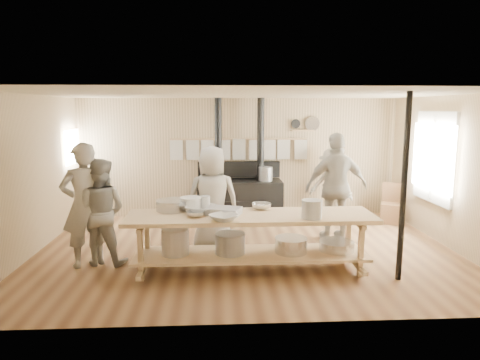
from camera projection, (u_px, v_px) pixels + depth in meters
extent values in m
plane|color=brown|center=(246.00, 250.00, 7.23)|extent=(7.00, 7.00, 0.00)
plane|color=tan|center=(239.00, 158.00, 9.48)|extent=(7.00, 0.00, 7.00)
plane|color=tan|center=(263.00, 210.00, 4.56)|extent=(7.00, 0.00, 7.00)
plane|color=tan|center=(28.00, 176.00, 6.83)|extent=(0.00, 5.00, 5.00)
plane|color=tan|center=(453.00, 173.00, 7.21)|extent=(0.00, 5.00, 5.00)
plane|color=beige|center=(247.00, 94.00, 6.81)|extent=(7.00, 7.00, 0.00)
cube|color=beige|center=(434.00, 157.00, 7.76)|extent=(0.06, 1.35, 1.65)
plane|color=white|center=(432.00, 157.00, 7.76)|extent=(0.00, 1.50, 1.50)
cube|color=beige|center=(432.00, 157.00, 7.76)|extent=(0.02, 0.03, 1.50)
plane|color=white|center=(72.00, 147.00, 8.76)|extent=(0.00, 0.90, 0.90)
cube|color=black|center=(240.00, 200.00, 9.23)|extent=(1.80, 0.70, 0.85)
cube|color=black|center=(240.00, 217.00, 9.29)|extent=(1.90, 0.75, 0.10)
cube|color=black|center=(239.00, 169.00, 9.43)|extent=(1.80, 0.12, 0.35)
cylinder|color=black|center=(218.00, 140.00, 9.05)|extent=(0.15, 0.15, 1.75)
cylinder|color=black|center=(261.00, 140.00, 9.09)|extent=(0.15, 0.15, 1.75)
cylinder|color=#B2B2B7|center=(214.00, 173.00, 9.11)|extent=(0.36, 0.36, 0.34)
cylinder|color=gray|center=(265.00, 174.00, 9.12)|extent=(0.30, 0.30, 0.30)
cylinder|color=tan|center=(239.00, 139.00, 9.32)|extent=(3.00, 0.04, 0.04)
cube|color=beige|center=(177.00, 149.00, 9.28)|extent=(0.28, 0.01, 0.46)
cube|color=beige|center=(193.00, 149.00, 9.30)|extent=(0.28, 0.01, 0.46)
cube|color=beige|center=(208.00, 149.00, 9.32)|extent=(0.28, 0.01, 0.46)
cube|color=beige|center=(224.00, 149.00, 9.33)|extent=(0.28, 0.01, 0.46)
cube|color=beige|center=(239.00, 149.00, 9.35)|extent=(0.28, 0.01, 0.46)
cube|color=beige|center=(254.00, 149.00, 9.37)|extent=(0.28, 0.01, 0.46)
cube|color=beige|center=(270.00, 149.00, 9.39)|extent=(0.28, 0.01, 0.46)
cube|color=beige|center=(285.00, 149.00, 9.41)|extent=(0.28, 0.01, 0.46)
cube|color=beige|center=(300.00, 149.00, 9.42)|extent=(0.28, 0.01, 0.46)
cube|color=tan|center=(302.00, 131.00, 9.38)|extent=(0.50, 0.14, 0.03)
cylinder|color=black|center=(296.00, 124.00, 9.37)|extent=(0.20, 0.04, 0.20)
cylinder|color=silver|center=(312.00, 124.00, 9.39)|extent=(0.32, 0.03, 0.32)
cube|color=tan|center=(251.00, 217.00, 6.21)|extent=(3.60, 0.90, 0.06)
cube|color=tan|center=(251.00, 254.00, 6.31)|extent=(3.40, 0.80, 0.04)
cube|color=tan|center=(250.00, 257.00, 6.31)|extent=(3.30, 0.06, 0.06)
cube|color=tan|center=(140.00, 251.00, 5.90)|extent=(0.07, 0.07, 0.85)
cube|color=tan|center=(147.00, 238.00, 6.49)|extent=(0.07, 0.07, 0.85)
cube|color=tan|center=(361.00, 247.00, 6.06)|extent=(0.07, 0.07, 0.85)
cube|color=tan|center=(348.00, 235.00, 6.66)|extent=(0.07, 0.07, 0.85)
cylinder|color=#B2B2B7|center=(175.00, 242.00, 6.21)|extent=(0.40, 0.40, 0.38)
cylinder|color=gray|center=(230.00, 243.00, 6.26)|extent=(0.44, 0.44, 0.30)
cylinder|color=silver|center=(291.00, 245.00, 6.32)|extent=(0.48, 0.48, 0.22)
cylinder|color=silver|center=(338.00, 247.00, 6.36)|extent=(0.52, 0.52, 0.14)
cylinder|color=black|center=(404.00, 188.00, 5.80)|extent=(0.08, 0.08, 2.60)
imported|color=#A29C8F|center=(84.00, 205.00, 6.40)|extent=(0.82, 0.73, 1.89)
imported|color=#A29C8F|center=(101.00, 212.00, 6.51)|extent=(0.87, 0.72, 1.64)
imported|color=#A29C8F|center=(213.00, 200.00, 7.01)|extent=(0.94, 0.68, 1.78)
imported|color=#A29C8F|center=(336.00, 187.00, 7.67)|extent=(1.19, 0.59, 1.96)
imported|color=#A29C8F|center=(332.00, 185.00, 9.13)|extent=(1.13, 1.09, 1.55)
cube|color=brown|center=(390.00, 213.00, 8.98)|extent=(0.51, 0.51, 0.42)
cube|color=brown|center=(392.00, 193.00, 9.08)|extent=(0.37, 0.19, 0.46)
imported|color=white|center=(201.00, 209.00, 6.31)|extent=(0.56, 0.56, 0.11)
imported|color=silver|center=(196.00, 214.00, 6.07)|extent=(0.35, 0.35, 0.08)
imported|color=white|center=(224.00, 218.00, 5.85)|extent=(0.52, 0.52, 0.09)
imported|color=silver|center=(261.00, 206.00, 6.54)|extent=(0.36, 0.36, 0.09)
cube|color=#B2B2B7|center=(224.00, 211.00, 6.20)|extent=(0.55, 0.46, 0.10)
cylinder|color=silver|center=(173.00, 205.00, 6.46)|extent=(0.52, 0.52, 0.16)
cylinder|color=gray|center=(312.00, 209.00, 5.97)|extent=(0.31, 0.31, 0.26)
cylinder|color=white|center=(191.00, 204.00, 6.47)|extent=(0.38, 0.38, 0.20)
cylinder|color=white|center=(206.00, 203.00, 6.48)|extent=(0.18, 0.18, 0.22)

